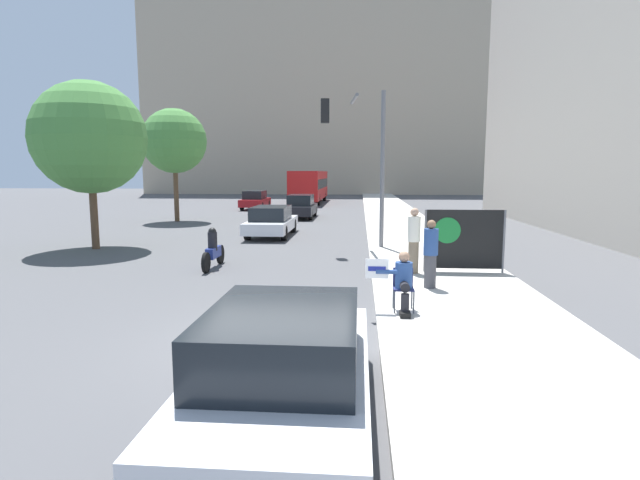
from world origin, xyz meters
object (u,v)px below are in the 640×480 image
Objects in this scene: pedestrian_behind at (414,240)px; street_tree_midblock at (174,141)px; seated_protester at (403,280)px; city_bus_on_road at (310,185)px; street_tree_near_curb at (89,138)px; traffic_light_pole at (361,144)px; jogger_on_sidewalk at (431,254)px; car_on_road_distant at (255,200)px; protest_banner at (464,239)px; motorcycle_on_road at (213,251)px; car_on_road_nearest at (271,221)px; car_on_road_midblock at (301,207)px; parked_car_curbside at (285,367)px.

street_tree_midblock is (-12.32, 15.24, 3.63)m from pedestrian_behind.
seated_protester is 0.10× the size of city_bus_on_road.
street_tree_midblock reaches higher than street_tree_near_curb.
pedestrian_behind is 0.32× the size of traffic_light_pole.
jogger_on_sidewalk reaches higher than car_on_road_distant.
street_tree_midblock reaches higher than traffic_light_pole.
street_tree_midblock is at bearing 136.06° from traffic_light_pole.
protest_banner is 0.49× the size of car_on_road_distant.
city_bus_on_road is 1.88× the size of street_tree_midblock.
motorcycle_on_road is at bearing -139.88° from traffic_light_pole.
pedestrian_behind is 0.37× the size of car_on_road_nearest.
protest_banner is 20.64m from street_tree_midblock.
seated_protester is at bearing -72.67° from car_on_road_distant.
traffic_light_pole is 0.46× the size of city_bus_on_road.
protest_banner reaches higher than motorcycle_on_road.
jogger_on_sidewalk is at bearing -79.72° from city_bus_on_road.
car_on_road_nearest is 9.10m from car_on_road_midblock.
motorcycle_on_road is at bearing -36.82° from pedestrian_behind.
car_on_road_midblock is (-5.42, 19.64, -0.24)m from jogger_on_sidewalk.
car_on_road_midblock is at bearing 20.46° from street_tree_midblock.
street_tree_near_curb is at bearing 125.87° from parked_car_curbside.
car_on_road_midblock is 8.56m from street_tree_midblock.
parked_car_curbside reaches higher than motorcycle_on_road.
motorcycle_on_road is (-6.10, 2.78, -0.44)m from jogger_on_sidewalk.
protest_banner is (1.16, 1.97, 0.09)m from jogger_on_sidewalk.
car_on_road_nearest is at bearing 128.55° from seated_protester.
traffic_light_pole is at bearing -84.78° from jogger_on_sidewalk.
traffic_light_pole is 0.90× the size of street_tree_near_curb.
car_on_road_distant is at bearing -95.87° from pedestrian_behind.
street_tree_midblock is (-13.69, 15.02, 3.63)m from protest_banner.
street_tree_midblock reaches higher than protest_banner.
pedestrian_behind reaches higher than car_on_road_midblock.
parked_car_curbside is (-2.51, -6.48, -0.27)m from jogger_on_sidewalk.
motorcycle_on_road is (-7.26, 0.80, -0.53)m from protest_banner.
motorcycle_on_road is (-0.68, -16.87, -0.21)m from car_on_road_midblock.
seated_protester is at bearing -84.51° from traffic_light_pole.
car_on_road_midblock is 0.37× the size of city_bus_on_road.
pedestrian_behind is 0.29× the size of street_tree_near_curb.
jogger_on_sidewalk is 20.38m from car_on_road_midblock.
car_on_road_distant is at bearing -111.88° from city_bus_on_road.
seated_protester is at bearing -78.11° from car_on_road_midblock.
pedestrian_behind is (0.62, 3.89, 0.28)m from seated_protester.
seated_protester is at bearing 68.80° from parked_car_curbside.
parked_car_curbside is (-0.85, -12.99, -3.20)m from traffic_light_pole.
city_bus_on_road is at bearing 90.66° from motorcycle_on_road.
protest_banner is 0.50× the size of parked_car_curbside.
car_on_road_distant reaches higher than parked_car_curbside.
street_tree_midblock reaches higher than car_on_road_nearest.
street_tree_midblock reaches higher than car_on_road_distant.
jogger_on_sidewalk is 0.29× the size of traffic_light_pole.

